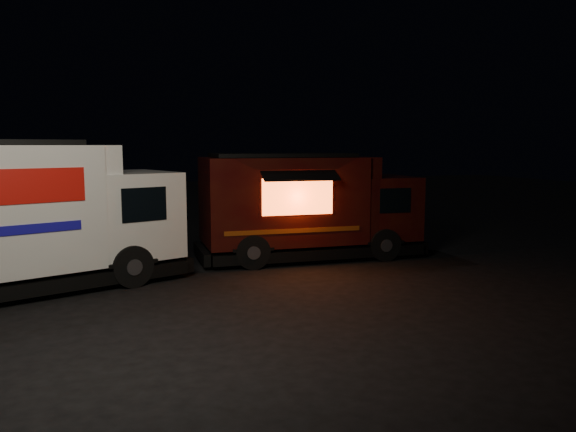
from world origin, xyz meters
The scene contains 3 objects.
ground centered at (0.00, 0.00, 0.00)m, with size 80.00×80.00×0.00m, color black.
white_truck centered at (-4.04, 2.16, 1.72)m, with size 7.58×2.59×3.44m, color silver, non-canonical shape.
red_truck centered at (3.67, 3.47, 1.55)m, with size 6.64×2.44×3.09m, color #351009, non-canonical shape.
Camera 1 is at (-2.80, -11.65, 3.32)m, focal length 35.00 mm.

